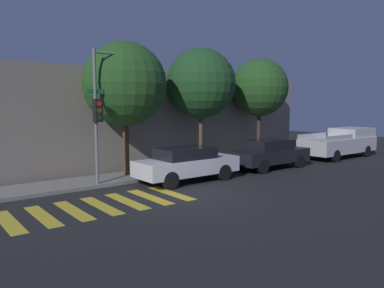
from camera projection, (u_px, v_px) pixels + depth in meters
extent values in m
plane|color=black|center=(190.00, 196.00, 13.44)|extent=(60.00, 60.00, 0.00)
cube|color=slate|center=(132.00, 176.00, 16.76)|extent=(26.00, 2.07, 0.14)
cube|color=slate|center=(91.00, 119.00, 19.97)|extent=(26.00, 6.00, 5.01)
cube|color=gold|center=(9.00, 222.00, 10.50)|extent=(0.45, 2.60, 0.00)
cube|color=gold|center=(43.00, 216.00, 11.07)|extent=(0.45, 2.60, 0.00)
cube|color=gold|center=(73.00, 211.00, 11.63)|extent=(0.45, 2.60, 0.00)
cube|color=gold|center=(101.00, 206.00, 12.20)|extent=(0.45, 2.60, 0.00)
cube|color=gold|center=(126.00, 201.00, 12.76)|extent=(0.45, 2.60, 0.00)
cube|color=gold|center=(150.00, 197.00, 13.33)|extent=(0.45, 2.60, 0.00)
cube|color=gold|center=(171.00, 193.00, 13.89)|extent=(0.45, 2.60, 0.00)
cylinder|color=slate|center=(96.00, 119.00, 14.63)|extent=(0.12, 0.12, 5.44)
cube|color=black|center=(98.00, 111.00, 14.43)|extent=(0.30, 0.30, 0.90)
cylinder|color=red|center=(99.00, 104.00, 14.28)|extent=(0.18, 0.02, 0.18)
cylinder|color=#593D0A|center=(100.00, 111.00, 14.31)|extent=(0.18, 0.02, 0.18)
cylinder|color=#0C3819|center=(100.00, 118.00, 14.34)|extent=(0.18, 0.02, 0.18)
cube|color=#19662D|center=(95.00, 91.00, 14.52)|extent=(0.70, 0.02, 0.18)
cylinder|color=slate|center=(114.00, 54.00, 14.88)|extent=(1.71, 0.08, 0.08)
sphere|color=#F9E5B2|center=(133.00, 58.00, 15.42)|extent=(0.36, 0.36, 0.36)
cube|color=silver|center=(187.00, 166.00, 15.91)|extent=(4.54, 1.71, 0.66)
cube|color=black|center=(185.00, 153.00, 15.78)|extent=(2.36, 1.51, 0.46)
cylinder|color=black|center=(201.00, 168.00, 17.41)|extent=(0.70, 0.22, 0.70)
cylinder|color=black|center=(224.00, 172.00, 16.21)|extent=(0.70, 0.22, 0.70)
cylinder|color=black|center=(150.00, 175.00, 15.69)|extent=(0.70, 0.22, 0.70)
cylinder|color=black|center=(170.00, 180.00, 14.49)|extent=(0.70, 0.22, 0.70)
cube|color=black|center=(270.00, 156.00, 19.16)|extent=(4.48, 1.73, 0.63)
cube|color=black|center=(268.00, 145.00, 19.03)|extent=(2.33, 1.52, 0.52)
cylinder|color=black|center=(275.00, 158.00, 20.65)|extent=(0.70, 0.22, 0.70)
cylinder|color=black|center=(299.00, 161.00, 19.44)|extent=(0.70, 0.22, 0.70)
cylinder|color=black|center=(240.00, 162.00, 18.95)|extent=(0.70, 0.22, 0.70)
cylinder|color=black|center=(263.00, 166.00, 17.74)|extent=(0.70, 0.22, 0.70)
cube|color=#BCBCC1|center=(338.00, 145.00, 23.05)|extent=(5.67, 2.01, 0.88)
cube|color=#BCBCC1|center=(352.00, 132.00, 23.93)|extent=(2.55, 1.85, 0.55)
cube|color=#BCBCC1|center=(312.00, 136.00, 22.82)|extent=(2.83, 0.08, 0.28)
cube|color=#BCBCC1|center=(339.00, 138.00, 21.43)|extent=(2.83, 0.08, 0.28)
cylinder|color=black|center=(340.00, 148.00, 24.89)|extent=(0.70, 0.22, 0.70)
cylinder|color=black|center=(366.00, 151.00, 23.46)|extent=(0.70, 0.22, 0.70)
cylinder|color=black|center=(308.00, 153.00, 22.74)|extent=(0.70, 0.22, 0.70)
cylinder|color=black|center=(336.00, 156.00, 21.31)|extent=(0.70, 0.22, 0.70)
cylinder|color=#4C3823|center=(126.00, 147.00, 16.71)|extent=(0.28, 0.28, 2.79)
sphere|color=#234C1E|center=(125.00, 84.00, 16.41)|extent=(3.69, 3.69, 3.69)
cylinder|color=brown|center=(201.00, 139.00, 19.34)|extent=(0.21, 0.21, 3.01)
sphere|color=#1E4721|center=(201.00, 84.00, 19.04)|extent=(3.54, 3.54, 3.54)
cylinder|color=#42301E|center=(259.00, 135.00, 22.04)|extent=(0.22, 0.22, 3.00)
sphere|color=#234C1E|center=(259.00, 88.00, 21.75)|extent=(3.34, 3.34, 3.34)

